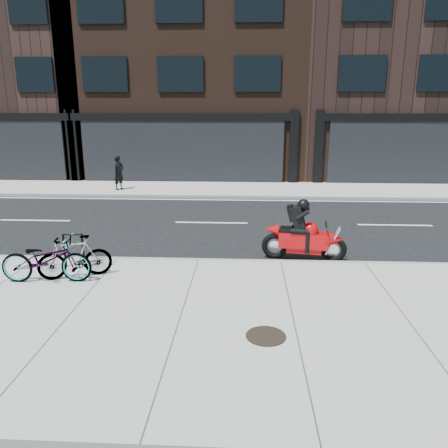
# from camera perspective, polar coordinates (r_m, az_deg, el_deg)

# --- Properties ---
(ground) EXTENTS (120.00, 120.00, 0.00)m
(ground) POSITION_cam_1_polar(r_m,az_deg,el_deg) (12.60, -2.39, -2.19)
(ground) COLOR black
(ground) RESTS_ON ground
(sidewalk_near) EXTENTS (60.00, 6.00, 0.13)m
(sidewalk_near) POSITION_cam_1_polar(r_m,az_deg,el_deg) (7.97, -5.75, -12.49)
(sidewalk_near) COLOR gray
(sidewalk_near) RESTS_ON ground
(sidewalk_far) EXTENTS (60.00, 3.50, 0.13)m
(sidewalk_far) POSITION_cam_1_polar(r_m,az_deg,el_deg) (20.09, -0.37, 4.57)
(sidewalk_far) COLOR gray
(sidewalk_far) RESTS_ON ground
(building_midwest) EXTENTS (10.00, 10.00, 12.00)m
(building_midwest) POSITION_cam_1_polar(r_m,az_deg,el_deg) (29.64, -24.71, 18.19)
(building_midwest) COLOR black
(building_midwest) RESTS_ON ground
(building_center) EXTENTS (12.00, 10.00, 14.50)m
(building_center) POSITION_cam_1_polar(r_m,az_deg,el_deg) (26.89, -4.12, 22.58)
(building_center) COLOR black
(building_center) RESTS_ON ground
(building_mideast) EXTENTS (12.00, 10.00, 12.50)m
(building_mideast) POSITION_cam_1_polar(r_m,az_deg,el_deg) (28.03, 22.67, 19.16)
(building_mideast) COLOR black
(building_mideast) RESTS_ON ground
(bike_rack) EXTENTS (0.49, 0.06, 0.82)m
(bike_rack) POSITION_cam_1_polar(r_m,az_deg,el_deg) (10.64, -19.07, -2.87)
(bike_rack) COLOR black
(bike_rack) RESTS_ON sidewalk_near
(bicycle_front) EXTENTS (1.93, 0.80, 0.99)m
(bicycle_front) POSITION_cam_1_polar(r_m,az_deg,el_deg) (9.96, -22.19, -4.31)
(bicycle_front) COLOR gray
(bicycle_front) RESTS_ON sidewalk_near
(bicycle_rear) EXTENTS (1.61, 0.99, 0.94)m
(bicycle_rear) POSITION_cam_1_polar(r_m,az_deg,el_deg) (9.99, -18.90, -4.10)
(bicycle_rear) COLOR gray
(bicycle_rear) RESTS_ON sidewalk_near
(motorcycle) EXTENTS (2.11, 0.72, 1.58)m
(motorcycle) POSITION_cam_1_polar(r_m,az_deg,el_deg) (11.02, 10.88, -1.53)
(motorcycle) COLOR black
(motorcycle) RESTS_ON ground
(pedestrian) EXTENTS (0.58, 0.67, 1.53)m
(pedestrian) POSITION_cam_1_polar(r_m,az_deg,el_deg) (20.08, -13.58, 6.55)
(pedestrian) COLOR black
(pedestrian) RESTS_ON sidewalk_far
(manhole_cover) EXTENTS (0.80, 0.80, 0.02)m
(manhole_cover) POSITION_cam_1_polar(r_m,az_deg,el_deg) (7.36, 5.49, -14.35)
(manhole_cover) COLOR black
(manhole_cover) RESTS_ON sidewalk_near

